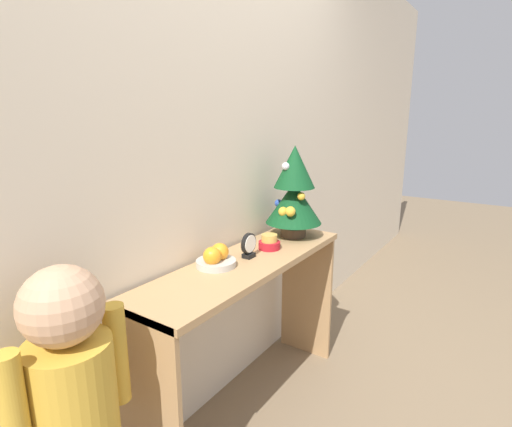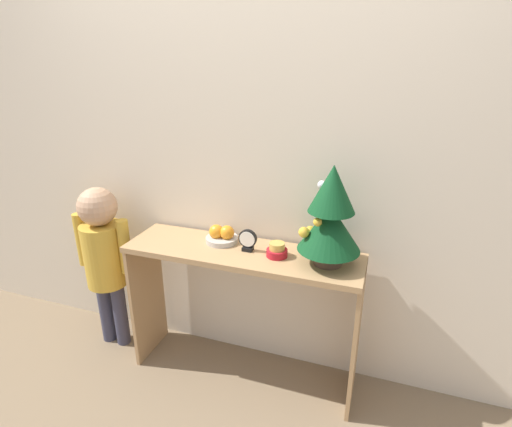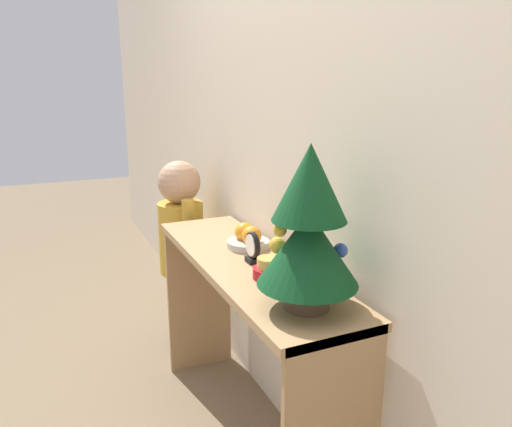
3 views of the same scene
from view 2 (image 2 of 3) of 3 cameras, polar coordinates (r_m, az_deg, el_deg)
The scene contains 8 objects.
ground_plane at distance 2.36m, azimuth -3.38°, elevation -24.19°, with size 12.00×12.00×0.00m, color #7A664C.
back_wall at distance 2.07m, azimuth 0.00°, elevation 9.19°, with size 7.00×0.05×2.50m, color beige.
console_table at distance 2.12m, azimuth -1.94°, elevation -9.60°, with size 1.23×0.35×0.77m.
mini_tree at distance 1.84m, azimuth 10.59°, elevation -0.39°, with size 0.29×0.29×0.48m.
fruit_bowl at distance 2.12m, azimuth -4.91°, elevation -3.15°, with size 0.17×0.17×0.09m.
singing_bowl at distance 1.97m, azimuth 3.01°, elevation -5.31°, with size 0.10×0.10×0.07m.
desk_clock at distance 2.01m, azimuth -1.20°, elevation -3.88°, with size 0.09×0.04×0.11m.
child_figure at distance 2.50m, azimuth -20.90°, elevation -4.96°, with size 0.37×0.24×1.02m.
Camera 2 is at (0.66, -1.53, 1.68)m, focal length 28.00 mm.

